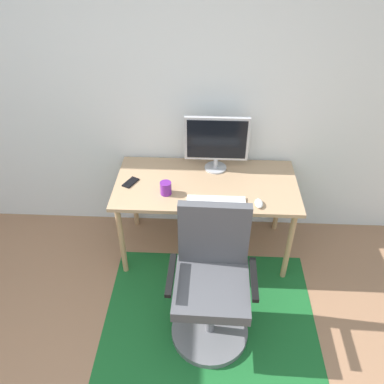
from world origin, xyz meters
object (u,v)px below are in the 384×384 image
(desk, at_px, (206,190))
(computer_mouse, at_px, (259,203))
(coffee_cup, at_px, (166,188))
(keyboard, at_px, (216,202))
(cell_phone, at_px, (131,182))
(office_chair, at_px, (211,289))
(monitor, at_px, (217,141))

(desk, bearing_deg, computer_mouse, -33.37)
(coffee_cup, bearing_deg, keyboard, -14.11)
(cell_phone, xyz_separation_m, office_chair, (0.65, -0.77, -0.29))
(desk, distance_m, coffee_cup, 0.36)
(desk, bearing_deg, monitor, 71.15)
(cell_phone, relative_size, office_chair, 0.14)
(computer_mouse, xyz_separation_m, coffee_cup, (-0.69, 0.11, 0.03))
(keyboard, distance_m, coffee_cup, 0.39)
(coffee_cup, distance_m, office_chair, 0.81)
(keyboard, distance_m, office_chair, 0.63)
(desk, xyz_separation_m, office_chair, (0.06, -0.79, -0.22))
(desk, xyz_separation_m, coffee_cup, (-0.30, -0.15, 0.12))
(desk, bearing_deg, keyboard, -72.57)
(desk, relative_size, cell_phone, 10.18)
(computer_mouse, height_order, cell_phone, computer_mouse)
(desk, height_order, keyboard, keyboard)
(monitor, distance_m, office_chair, 1.14)
(keyboard, bearing_deg, cell_phone, 162.05)
(keyboard, relative_size, coffee_cup, 4.27)
(monitor, height_order, coffee_cup, monitor)
(coffee_cup, relative_size, office_chair, 0.10)
(office_chair, bearing_deg, monitor, 90.12)
(keyboard, bearing_deg, office_chair, -92.13)
(coffee_cup, relative_size, cell_phone, 0.72)
(monitor, height_order, computer_mouse, monitor)
(monitor, xyz_separation_m, coffee_cup, (-0.37, -0.36, -0.21))
(desk, relative_size, office_chair, 1.39)
(monitor, bearing_deg, office_chair, -90.92)
(coffee_cup, bearing_deg, cell_phone, 157.31)
(monitor, relative_size, coffee_cup, 5.01)
(cell_phone, bearing_deg, computer_mouse, 14.11)
(desk, xyz_separation_m, monitor, (0.07, 0.21, 0.33))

